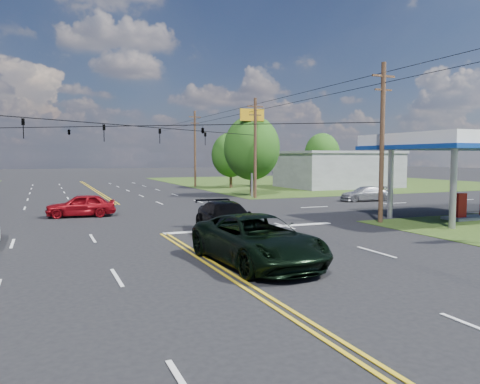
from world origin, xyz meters
name	(u,v)px	position (x,y,z in m)	size (l,w,h in m)	color
ground	(135,216)	(0.00, 12.00, 0.00)	(280.00, 280.00, 0.00)	black
grass_ne	(320,182)	(35.00, 44.00, 0.00)	(46.00, 48.00, 0.03)	#2B4315
stop_bar	(252,228)	(5.00, 4.00, 0.00)	(10.00, 0.50, 0.02)	silver
retail_ne	(338,170)	(30.00, 32.00, 2.20)	(14.00, 10.00, 4.40)	slate
gas_canopy	(476,145)	(19.50, 2.00, 4.71)	(12.20, 8.20, 5.35)	white
pole_se	(382,141)	(13.00, 3.00, 4.92)	(1.60, 0.28, 9.50)	#432A1C
pole_ne	(255,147)	(13.00, 21.00, 4.92)	(1.60, 0.28, 9.50)	#432A1C
pole_right_far	(195,148)	(13.00, 40.00, 5.17)	(1.60, 0.28, 10.00)	#432A1C
span_wire_signals	(134,126)	(0.00, 12.00, 6.00)	(26.00, 18.00, 1.13)	black
power_lines	(139,82)	(0.00, 10.00, 8.60)	(26.04, 100.00, 0.64)	black
tree_right_a	(252,148)	(14.00, 24.00, 4.87)	(5.70, 5.70, 8.18)	#432A1C
tree_right_b	(231,155)	(16.50, 36.00, 4.22)	(4.94, 4.94, 7.09)	#432A1C
tree_far_r	(322,153)	(34.00, 42.00, 4.54)	(5.32, 5.32, 7.63)	#432A1C
pickup_dkgreen	(257,240)	(1.56, -4.01, 0.91)	(3.01, 6.52, 1.81)	black
suv_black	(226,218)	(3.00, 2.82, 0.82)	(2.29, 5.63, 1.63)	black
sedan_red	(81,205)	(-3.37, 13.00, 0.76)	(1.79, 4.44, 1.51)	maroon
sedan_far	(365,194)	(20.96, 14.75, 0.66)	(1.85, 4.55, 1.32)	#ADADB2
polesign_ne	(252,128)	(13.29, 22.41, 6.81)	(2.38, 0.65, 8.64)	#A5A5AA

